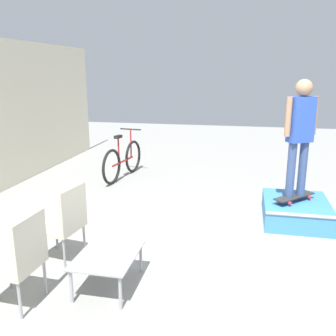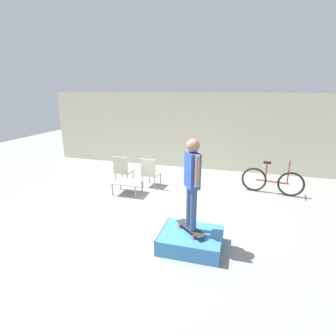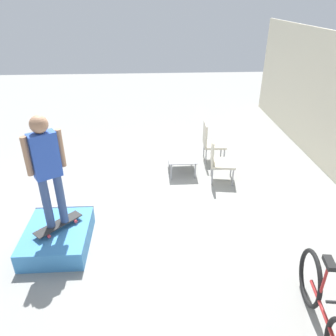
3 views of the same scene
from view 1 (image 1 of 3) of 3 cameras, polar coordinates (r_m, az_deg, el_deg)
The scene contains 8 objects.
ground_plane at distance 5.30m, azimuth 8.49°, elevation -12.11°, with size 24.00×24.00×0.00m, color gray.
skate_ramp_box at distance 6.45m, azimuth 18.89°, elevation -6.19°, with size 1.27×1.02×0.35m.
skateboard_on_ramp at distance 6.36m, azimuth 18.69°, elevation -4.13°, with size 0.72×0.70×0.07m.
person_skater at distance 6.11m, azimuth 19.53°, elevation 5.70°, with size 0.37×0.50×1.83m.
coffee_table at distance 4.33m, azimuth -9.14°, elevation -13.29°, with size 0.86×0.64×0.40m.
patio_chair_left at distance 4.17m, azimuth -21.67°, elevation -12.48°, with size 0.54×0.54×0.99m.
patio_chair_right at distance 4.94m, azimuth -15.43°, elevation -7.67°, with size 0.59×0.59×0.99m.
bicycle at distance 8.53m, azimuth -6.87°, elevation 1.16°, with size 1.83×0.52×1.07m.
Camera 1 is at (-4.74, -0.22, 2.37)m, focal length 40.00 mm.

